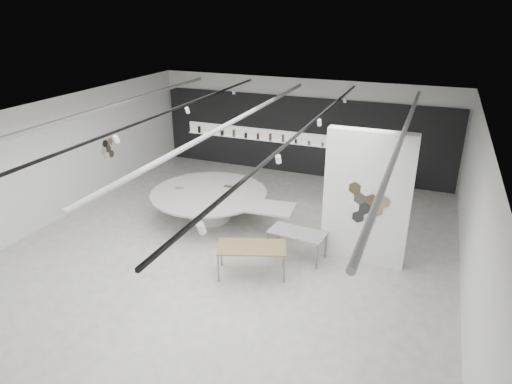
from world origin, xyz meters
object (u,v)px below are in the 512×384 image
at_px(sample_table_stone, 297,234).
at_px(kitchen_counter, 387,178).
at_px(partition_column, 367,199).
at_px(display_island, 211,202).
at_px(sample_table_wood, 252,249).

relative_size(sample_table_stone, kitchen_counter, 1.04).
relative_size(partition_column, display_island, 0.73).
xyz_separation_m(sample_table_stone, kitchen_counter, (1.66, 6.07, -0.29)).
bearing_deg(partition_column, sample_table_wood, -144.40).
relative_size(display_island, sample_table_wood, 2.58).
distance_m(partition_column, kitchen_counter, 5.70).
distance_m(display_island, sample_table_stone, 3.48).
height_order(display_island, sample_table_stone, display_island).
height_order(partition_column, kitchen_counter, partition_column).
bearing_deg(kitchen_counter, sample_table_stone, -112.43).
bearing_deg(display_island, partition_column, -12.81).
bearing_deg(display_island, kitchen_counter, 40.13).
height_order(sample_table_wood, sample_table_stone, sample_table_wood).
xyz_separation_m(display_island, kitchen_counter, (4.90, 4.79, -0.20)).
xyz_separation_m(partition_column, kitchen_counter, (-0.00, 5.53, -1.39)).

